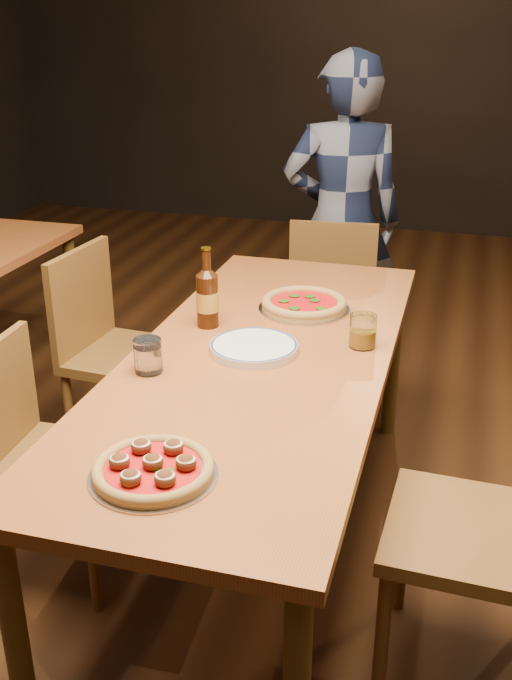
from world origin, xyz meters
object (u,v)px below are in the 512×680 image
(chair_end, at_px, (327,318))
(amber_glass, at_px, (363,331))
(chair_main_nw, at_px, (60,460))
(pizza_margherita, at_px, (304,304))
(water_glass, at_px, (148,356))
(diner, at_px, (342,224))
(chair_main_e, at_px, (473,530))
(chair_main_sw, at_px, (129,355))
(beer_bottle, at_px, (207,299))
(table_main, at_px, (260,375))
(plate_stack, at_px, (254,348))
(pizza_meatball, at_px, (153,469))

(chair_end, height_order, amber_glass, chair_end)
(chair_main_nw, xyz_separation_m, pizza_margherita, (0.64, 0.70, 0.35))
(water_glass, xyz_separation_m, diner, (0.29, 1.69, 0.00))
(chair_main_e, xyz_separation_m, pizza_margherita, (-0.64, 0.79, 0.29))
(chair_main_sw, height_order, beer_bottle, beer_bottle)
(table_main, xyz_separation_m, pizza_margherita, (0.05, 0.43, 0.09))
(chair_main_nw, bearing_deg, chair_main_e, -97.00)
(pizza_margherita, relative_size, water_glass, 3.16)
(pizza_margherita, xyz_separation_m, amber_glass, (0.25, -0.28, 0.03))
(pizza_margherita, bearing_deg, chair_main_e, -51.10)
(chair_end, xyz_separation_m, diner, (-0.01, 0.35, 0.36))
(chair_end, distance_m, diner, 0.50)
(beer_bottle, bearing_deg, diner, 79.49)
(chair_main_nw, relative_size, diner, 0.53)
(chair_end, relative_size, pizza_margherita, 2.68)
(chair_main_sw, height_order, diner, diner)
(table_main, height_order, chair_main_e, chair_main_e)
(pizza_margherita, relative_size, diner, 0.21)
(chair_main_sw, height_order, water_glass, chair_main_sw)
(chair_main_nw, xyz_separation_m, plate_stack, (0.57, 0.29, 0.34))
(chair_main_nw, relative_size, plate_stack, 3.05)
(chair_main_e, distance_m, beer_bottle, 1.13)
(chair_main_nw, distance_m, pizza_margherita, 1.01)
(table_main, distance_m, pizza_margherita, 0.44)
(pizza_margherita, relative_size, amber_glass, 3.05)
(water_glass, bearing_deg, chair_main_e, -8.91)
(chair_main_sw, relative_size, chair_end, 1.05)
(chair_main_nw, height_order, pizza_margherita, chair_main_nw)
(water_glass, bearing_deg, pizza_margherita, 62.20)
(chair_end, xyz_separation_m, water_glass, (-0.30, -1.34, 0.36))
(chair_main_nw, height_order, plate_stack, chair_main_nw)
(chair_end, xyz_separation_m, pizza_meatball, (-0.07, -1.86, 0.33))
(pizza_meatball, height_order, amber_glass, amber_glass)
(amber_glass, bearing_deg, pizza_meatball, -112.11)
(table_main, bearing_deg, chair_main_sw, 145.98)
(chair_main_nw, distance_m, chair_end, 1.53)
(chair_main_nw, xyz_separation_m, amber_glass, (0.89, 0.42, 0.38))
(chair_end, xyz_separation_m, beer_bottle, (-0.25, -0.95, 0.40))
(table_main, relative_size, chair_main_e, 2.08)
(chair_main_nw, bearing_deg, diner, -21.67)
(pizza_meatball, distance_m, plate_stack, 0.74)
(chair_main_nw, bearing_deg, chair_end, -26.19)
(pizza_meatball, distance_m, diner, 2.21)
(table_main, distance_m, plate_stack, 0.09)
(plate_stack, relative_size, amber_glass, 2.56)
(table_main, xyz_separation_m, beer_bottle, (-0.24, 0.18, 0.17))
(pizza_meatball, bearing_deg, water_glass, 114.21)
(chair_main_e, bearing_deg, beer_bottle, -118.12)
(pizza_margherita, bearing_deg, pizza_meatball, -95.14)
(table_main, xyz_separation_m, chair_main_sw, (-0.68, 0.46, -0.21))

